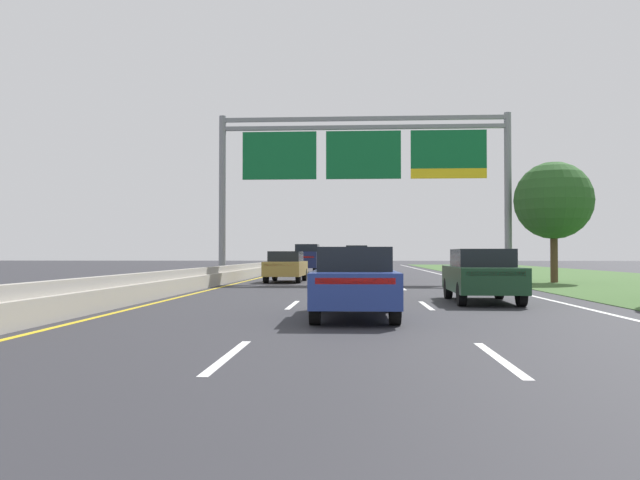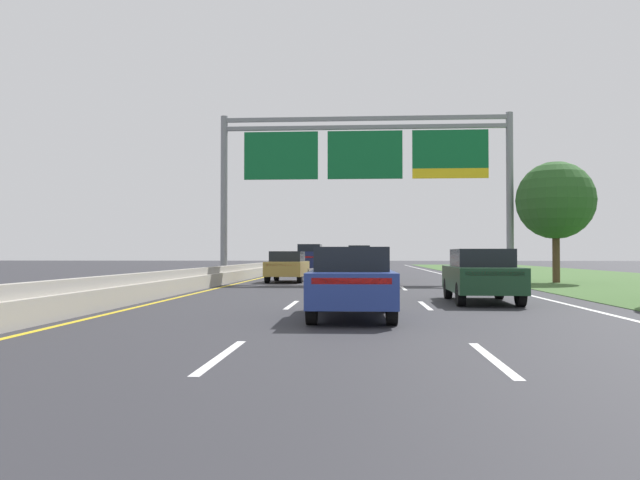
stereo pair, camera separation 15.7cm
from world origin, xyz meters
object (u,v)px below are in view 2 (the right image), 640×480
(pickup_truck_navy, at_px, (309,259))
(roadside_tree_mid, at_px, (556,201))
(car_blue_centre_lane_sedan, at_px, (352,281))
(car_darkgreen_right_lane_sedan, at_px, (481,275))
(car_red_centre_lane_sedan, at_px, (357,267))
(car_white_centre_lane_suv, at_px, (359,258))
(overhead_sign_gantry, at_px, (365,162))
(car_gold_left_lane_sedan, at_px, (288,266))

(pickup_truck_navy, xyz_separation_m, roadside_tree_mid, (13.62, -16.20, 3.02))
(pickup_truck_navy, xyz_separation_m, car_blue_centre_lane_sedan, (3.74, -34.22, -0.26))
(car_darkgreen_right_lane_sedan, xyz_separation_m, roadside_tree_mid, (6.13, 13.22, 3.27))
(car_red_centre_lane_sedan, bearing_deg, pickup_truck_navy, 12.21)
(car_darkgreen_right_lane_sedan, xyz_separation_m, car_blue_centre_lane_sedan, (-3.75, -4.80, 0.00))
(roadside_tree_mid, bearing_deg, car_darkgreen_right_lane_sedan, -114.85)
(car_white_centre_lane_suv, distance_m, roadside_tree_mid, 21.06)
(car_red_centre_lane_sedan, xyz_separation_m, roadside_tree_mid, (9.87, 1.82, 3.27))
(pickup_truck_navy, relative_size, car_white_centre_lane_suv, 1.15)
(car_red_centre_lane_sedan, bearing_deg, car_white_centre_lane_suv, 0.35)
(car_darkgreen_right_lane_sedan, distance_m, car_blue_centre_lane_sedan, 6.10)
(pickup_truck_navy, xyz_separation_m, car_white_centre_lane_suv, (3.79, 2.18, 0.02))
(overhead_sign_gantry, relative_size, car_gold_left_lane_sedan, 3.40)
(car_white_centre_lane_suv, bearing_deg, car_red_centre_lane_sedan, 178.23)
(car_blue_centre_lane_sedan, xyz_separation_m, car_red_centre_lane_sedan, (0.01, 16.21, 0.00))
(car_gold_left_lane_sedan, bearing_deg, car_blue_centre_lane_sedan, -167.93)
(car_white_centre_lane_suv, xyz_separation_m, roadside_tree_mid, (9.84, -18.38, 2.99))
(overhead_sign_gantry, relative_size, car_darkgreen_right_lane_sedan, 3.39)
(car_gold_left_lane_sedan, height_order, roadside_tree_mid, roadside_tree_mid)
(car_blue_centre_lane_sedan, relative_size, car_red_centre_lane_sedan, 1.00)
(car_darkgreen_right_lane_sedan, height_order, car_gold_left_lane_sedan, same)
(overhead_sign_gantry, bearing_deg, car_darkgreen_right_lane_sedan, -76.36)
(car_darkgreen_right_lane_sedan, xyz_separation_m, car_red_centre_lane_sedan, (-3.74, 11.41, 0.00))
(car_blue_centre_lane_sedan, bearing_deg, car_red_centre_lane_sedan, -0.85)
(overhead_sign_gantry, relative_size, pickup_truck_navy, 2.77)
(car_darkgreen_right_lane_sedan, xyz_separation_m, car_white_centre_lane_suv, (-3.71, 31.60, 0.28))
(car_white_centre_lane_suv, bearing_deg, overhead_sign_gantry, 179.55)
(car_white_centre_lane_suv, distance_m, car_gold_left_lane_sedan, 18.43)
(pickup_truck_navy, height_order, roadside_tree_mid, roadside_tree_mid)
(overhead_sign_gantry, height_order, car_gold_left_lane_sedan, overhead_sign_gantry)
(car_gold_left_lane_sedan, relative_size, roadside_tree_mid, 0.73)
(car_darkgreen_right_lane_sedan, bearing_deg, car_red_centre_lane_sedan, 19.37)
(car_blue_centre_lane_sedan, height_order, car_white_centre_lane_suv, car_white_centre_lane_suv)
(car_red_centre_lane_sedan, bearing_deg, car_darkgreen_right_lane_sedan, -161.39)
(car_blue_centre_lane_sedan, bearing_deg, roadside_tree_mid, -29.54)
(overhead_sign_gantry, distance_m, car_red_centre_lane_sedan, 5.84)
(overhead_sign_gantry, height_order, car_blue_centre_lane_sedan, overhead_sign_gantry)
(car_darkgreen_right_lane_sedan, distance_m, car_gold_left_lane_sedan, 15.37)
(overhead_sign_gantry, height_order, roadside_tree_mid, overhead_sign_gantry)
(car_white_centre_lane_suv, height_order, car_gold_left_lane_sedan, car_white_centre_lane_suv)
(pickup_truck_navy, relative_size, roadside_tree_mid, 0.90)
(car_blue_centre_lane_sedan, bearing_deg, car_gold_left_lane_sedan, 10.15)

